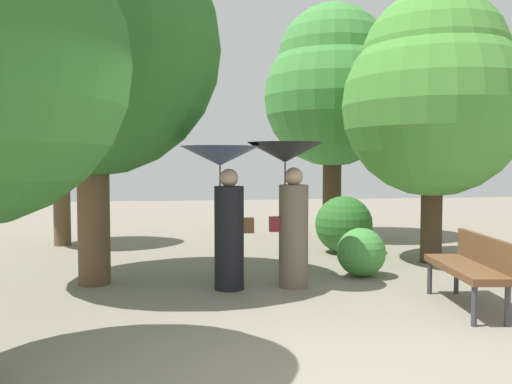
{
  "coord_description": "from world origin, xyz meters",
  "views": [
    {
      "loc": [
        -1.12,
        -3.61,
        1.66
      ],
      "look_at": [
        0.0,
        3.79,
        1.25
      ],
      "focal_mm": 37.32,
      "sensor_mm": 36.0,
      "label": 1
    }
  ],
  "objects": [
    {
      "name": "person_right",
      "position": [
        0.37,
        3.3,
        1.31
      ],
      "size": [
        1.01,
        1.01,
        1.93
      ],
      "rotation": [
        0.0,
        0.0,
        1.54
      ],
      "color": "#6B5B4C",
      "rests_on": "ground"
    },
    {
      "name": "tree_mid_right",
      "position": [
        3.08,
        4.65,
        2.82
      ],
      "size": [
        2.98,
        2.98,
        4.48
      ],
      "color": "#42301E",
      "rests_on": "ground"
    },
    {
      "name": "tree_mid_left",
      "position": [
        -3.39,
        7.5,
        2.67
      ],
      "size": [
        2.09,
        2.09,
        3.97
      ],
      "color": "brown",
      "rests_on": "ground"
    },
    {
      "name": "person_left",
      "position": [
        -0.49,
        3.3,
        1.29
      ],
      "size": [
        1.03,
        1.03,
        1.88
      ],
      "rotation": [
        0.0,
        0.0,
        1.54
      ],
      "color": "black",
      "rests_on": "ground"
    },
    {
      "name": "bush_path_right",
      "position": [
        1.56,
        3.78,
        0.36
      ],
      "size": [
        0.71,
        0.71,
        0.71
      ],
      "primitive_type": "sphere",
      "color": "#428C3D",
      "rests_on": "ground"
    },
    {
      "name": "tree_far_back",
      "position": [
        -2.23,
        3.85,
        3.5
      ],
      "size": [
        3.49,
        3.49,
        5.48
      ],
      "color": "brown",
      "rests_on": "ground"
    },
    {
      "name": "bush_path_left",
      "position": [
        1.94,
        5.79,
        0.53
      ],
      "size": [
        1.05,
        1.05,
        1.05
      ],
      "primitive_type": "sphere",
      "color": "#2D6B28",
      "rests_on": "ground"
    },
    {
      "name": "park_bench",
      "position": [
        2.21,
        1.95,
        0.51
      ],
      "size": [
        0.69,
        1.55,
        0.83
      ],
      "rotation": [
        0.0,
        0.0,
        -1.71
      ],
      "color": "#38383D",
      "rests_on": "ground"
    },
    {
      "name": "tree_near_right",
      "position": [
        2.32,
        7.82,
        3.36
      ],
      "size": [
        3.03,
        3.03,
        5.14
      ],
      "color": "#42301E",
      "rests_on": "ground"
    }
  ]
}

